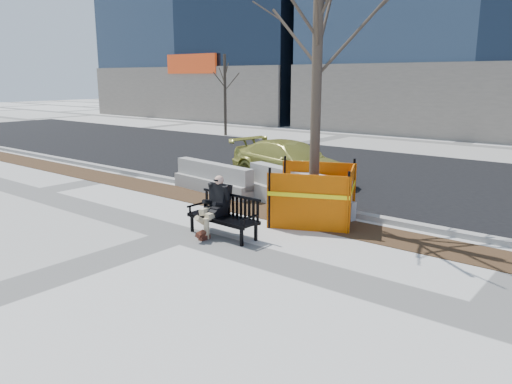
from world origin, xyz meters
TOP-DOWN VIEW (x-y plane):
  - ground at (0.00, 0.00)m, footprint 120.00×120.00m
  - mulch_strip at (0.00, 2.60)m, footprint 40.00×1.20m
  - asphalt_street at (0.00, 8.80)m, footprint 60.00×10.40m
  - curb at (0.00, 3.55)m, footprint 60.00×0.25m
  - bench at (0.77, 0.49)m, footprint 1.67×0.65m
  - seated_man at (0.54, 0.54)m, footprint 0.56×0.90m
  - tree_fence at (1.60, 2.67)m, footprint 3.57×3.57m
  - sedan at (-1.34, 5.97)m, footprint 4.62×2.49m
  - jersey_barrier_left at (-2.19, 3.33)m, footprint 3.06×0.96m
  - jersey_barrier_right at (0.68, 3.32)m, footprint 3.47×1.50m
  - far_tree_left at (-11.65, 14.28)m, footprint 2.14×2.14m

SIDE VIEW (x-z plane):
  - ground at x=0.00m, z-range 0.00..0.00m
  - bench at x=0.77m, z-range -0.44..0.44m
  - seated_man at x=0.54m, z-range -0.62..0.62m
  - tree_fence at x=1.60m, z-range -3.37..3.37m
  - sedan at x=-1.34m, z-range -0.64..0.64m
  - jersey_barrier_left at x=-2.19m, z-range -0.43..0.43m
  - jersey_barrier_right at x=0.68m, z-range -0.49..0.49m
  - far_tree_left at x=-11.65m, z-range -2.42..2.42m
  - asphalt_street at x=0.00m, z-range 0.00..0.01m
  - mulch_strip at x=0.00m, z-range -0.01..0.01m
  - curb at x=0.00m, z-range 0.00..0.12m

